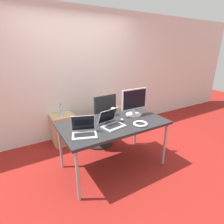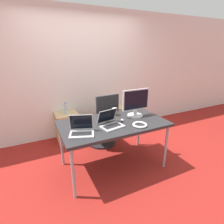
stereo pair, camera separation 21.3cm
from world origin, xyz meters
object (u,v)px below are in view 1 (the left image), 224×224
laptop_right (84,131)px  coffee_cup_brown (113,112)px  cabinet_left (63,129)px  office_chair (100,127)px  coffee_cup_white (104,119)px  monitor (134,103)px  cabinet_right (109,119)px  laptop_left (112,123)px  cable_coil (140,124)px  mouse (122,120)px  water_bottle (61,110)px

laptop_right → coffee_cup_brown: laptop_right is taller
cabinet_left → laptop_right: bearing=-92.6°
office_chair → coffee_cup_white: bearing=-110.9°
monitor → office_chair: bearing=116.7°
laptop_right → coffee_cup_white: (0.42, 0.24, -0.01)m
cabinet_left → monitor: size_ratio=1.26×
monitor → coffee_cup_white: (-0.55, 0.01, -0.17)m
cabinet_right → laptop_left: (-0.69, -1.29, 0.53)m
monitor → cable_coil: 0.44m
cabinet_right → cable_coil: (-0.31, -1.47, 0.50)m
laptop_left → cabinet_left: bearing=106.4°
monitor → mouse: (-0.29, -0.10, -0.20)m
cabinet_left → water_bottle: size_ratio=2.54×
cabinet_right → laptop_left: 1.55m
office_chair → coffee_cup_brown: bearing=-86.1°
water_bottle → cable_coil: (0.76, -1.47, 0.09)m
office_chair → laptop_left: (-0.22, -0.80, 0.43)m
coffee_cup_brown → mouse: bearing=-92.0°
monitor → coffee_cup_white: bearing=178.8°
laptop_right → monitor: size_ratio=0.79×
coffee_cup_white → water_bottle: bearing=108.3°
monitor → coffee_cup_brown: 0.37m
water_bottle → mouse: size_ratio=4.02×
laptop_left → mouse: (0.24, 0.08, -0.03)m
laptop_left → coffee_cup_brown: bearing=55.5°
laptop_right → cable_coil: 0.83m
cabinet_right → laptop_right: (-1.13, -1.34, 0.53)m
cabinet_left → laptop_right: 1.44m
cabinet_left → mouse: mouse is taller
laptop_right → mouse: 0.69m
monitor → cable_coil: monitor is taller
coffee_cup_brown → laptop_left: bearing=-124.5°
mouse → coffee_cup_white: bearing=156.5°
water_bottle → laptop_left: 1.35m
laptop_right → cabinet_right: bearing=49.8°
cabinet_left → water_bottle: (-0.00, 0.00, 0.40)m
cabinet_right → coffee_cup_brown: 1.16m
water_bottle → monitor: bearing=-50.6°
cabinet_left → coffee_cup_white: bearing=-71.7°
monitor → coffee_cup_brown: bearing=147.7°
laptop_left → mouse: laptop_left is taller
monitor → coffee_cup_brown: size_ratio=3.89×
office_chair → cabinet_left: (-0.60, 0.48, -0.10)m
cabinet_left → laptop_right: size_ratio=1.58×
cabinet_right → coffee_cup_white: size_ratio=6.76×
cabinet_left → coffee_cup_brown: 1.24m
water_bottle → mouse: water_bottle is taller
mouse → coffee_cup_brown: (0.01, 0.28, 0.04)m
water_bottle → mouse: (0.62, -1.21, 0.09)m
coffee_cup_white → coffee_cup_brown: (0.26, 0.17, 0.02)m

